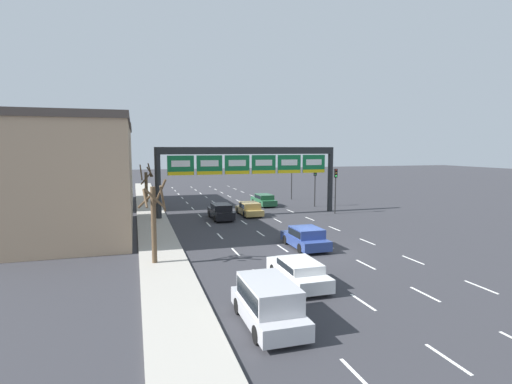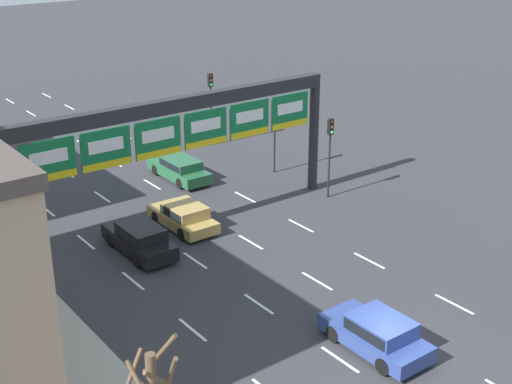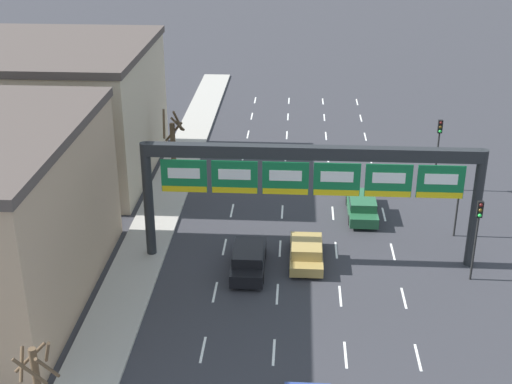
{
  "view_description": "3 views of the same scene",
  "coord_description": "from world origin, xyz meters",
  "px_view_note": "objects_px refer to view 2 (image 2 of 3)",
  "views": [
    {
      "loc": [
        -11.16,
        -23.88,
        6.78
      ],
      "look_at": [
        0.25,
        13.42,
        2.51
      ],
      "focal_mm": 28.0,
      "sensor_mm": 36.0,
      "label": 1
    },
    {
      "loc": [
        -17.51,
        -14.86,
        15.61
      ],
      "look_at": [
        3.22,
        12.64,
        1.81
      ],
      "focal_mm": 50.0,
      "sensor_mm": 36.0,
      "label": 2
    },
    {
      "loc": [
        -0.86,
        -21.01,
        20.2
      ],
      "look_at": [
        -3.02,
        15.07,
        4.04
      ],
      "focal_mm": 50.0,
      "sensor_mm": 36.0,
      "label": 3
    }
  ],
  "objects_px": {
    "car_green": "(180,168)",
    "traffic_light_near_gantry": "(275,123)",
    "car_gold": "(184,215)",
    "traffic_light_mid_block": "(211,95)",
    "car_black": "(140,238)",
    "traffic_light_far_end": "(330,142)",
    "sign_gantry": "(179,127)",
    "car_blue": "(377,333)"
  },
  "relations": [
    {
      "from": "car_green",
      "to": "traffic_light_far_end",
      "type": "xyz_separation_m",
      "value": [
        5.34,
        -7.64,
        2.6
      ]
    },
    {
      "from": "car_green",
      "to": "traffic_light_near_gantry",
      "type": "bearing_deg",
      "value": -24.94
    },
    {
      "from": "car_gold",
      "to": "traffic_light_far_end",
      "type": "xyz_separation_m",
      "value": [
        8.93,
        -1.34,
        2.61
      ]
    },
    {
      "from": "car_gold",
      "to": "traffic_light_mid_block",
      "type": "height_order",
      "value": "traffic_light_mid_block"
    },
    {
      "from": "traffic_light_near_gantry",
      "to": "traffic_light_far_end",
      "type": "bearing_deg",
      "value": -91.06
    },
    {
      "from": "car_green",
      "to": "traffic_light_near_gantry",
      "type": "relative_size",
      "value": 1.08
    },
    {
      "from": "car_gold",
      "to": "car_green",
      "type": "height_order",
      "value": "car_green"
    },
    {
      "from": "sign_gantry",
      "to": "car_blue",
      "type": "height_order",
      "value": "sign_gantry"
    },
    {
      "from": "car_green",
      "to": "traffic_light_mid_block",
      "type": "height_order",
      "value": "traffic_light_mid_block"
    },
    {
      "from": "traffic_light_near_gantry",
      "to": "traffic_light_mid_block",
      "type": "distance_m",
      "value": 7.02
    },
    {
      "from": "car_blue",
      "to": "traffic_light_near_gantry",
      "type": "relative_size",
      "value": 0.97
    },
    {
      "from": "car_black",
      "to": "traffic_light_far_end",
      "type": "relative_size",
      "value": 1.0
    },
    {
      "from": "car_black",
      "to": "traffic_light_mid_block",
      "type": "relative_size",
      "value": 0.91
    },
    {
      "from": "traffic_light_near_gantry",
      "to": "car_blue",
      "type": "bearing_deg",
      "value": -117.14
    },
    {
      "from": "sign_gantry",
      "to": "traffic_light_mid_block",
      "type": "height_order",
      "value": "sign_gantry"
    },
    {
      "from": "car_green",
      "to": "traffic_light_near_gantry",
      "type": "xyz_separation_m",
      "value": [
        5.43,
        -2.53,
        2.5
      ]
    },
    {
      "from": "sign_gantry",
      "to": "car_green",
      "type": "bearing_deg",
      "value": 60.07
    },
    {
      "from": "sign_gantry",
      "to": "traffic_light_far_end",
      "type": "distance_m",
      "value": 9.18
    },
    {
      "from": "car_green",
      "to": "traffic_light_mid_block",
      "type": "distance_m",
      "value": 7.56
    },
    {
      "from": "car_blue",
      "to": "car_green",
      "type": "bearing_deg",
      "value": 79.88
    },
    {
      "from": "car_gold",
      "to": "car_green",
      "type": "xyz_separation_m",
      "value": [
        3.59,
        6.3,
        0.01
      ]
    },
    {
      "from": "sign_gantry",
      "to": "car_black",
      "type": "xyz_separation_m",
      "value": [
        -3.32,
        -1.46,
        -4.59
      ]
    },
    {
      "from": "car_green",
      "to": "traffic_light_mid_block",
      "type": "bearing_deg",
      "value": 39.93
    },
    {
      "from": "sign_gantry",
      "to": "car_gold",
      "type": "height_order",
      "value": "sign_gantry"
    },
    {
      "from": "car_gold",
      "to": "traffic_light_mid_block",
      "type": "bearing_deg",
      "value": 50.31
    },
    {
      "from": "car_blue",
      "to": "traffic_light_mid_block",
      "type": "xyz_separation_m",
      "value": [
        8.96,
        24.62,
        2.84
      ]
    },
    {
      "from": "car_green",
      "to": "traffic_light_near_gantry",
      "type": "height_order",
      "value": "traffic_light_near_gantry"
    },
    {
      "from": "traffic_light_near_gantry",
      "to": "traffic_light_mid_block",
      "type": "relative_size",
      "value": 0.89
    },
    {
      "from": "traffic_light_far_end",
      "to": "traffic_light_near_gantry",
      "type": "bearing_deg",
      "value": 88.94
    },
    {
      "from": "car_gold",
      "to": "car_black",
      "type": "distance_m",
      "value": 3.41
    },
    {
      "from": "car_gold",
      "to": "traffic_light_near_gantry",
      "type": "height_order",
      "value": "traffic_light_near_gantry"
    },
    {
      "from": "car_gold",
      "to": "car_green",
      "type": "bearing_deg",
      "value": 60.31
    },
    {
      "from": "car_blue",
      "to": "car_gold",
      "type": "bearing_deg",
      "value": 89.99
    },
    {
      "from": "car_gold",
      "to": "traffic_light_near_gantry",
      "type": "relative_size",
      "value": 0.97
    },
    {
      "from": "traffic_light_mid_block",
      "to": "traffic_light_far_end",
      "type": "bearing_deg",
      "value": -90.11
    },
    {
      "from": "car_black",
      "to": "traffic_light_mid_block",
      "type": "bearing_deg",
      "value": 44.58
    },
    {
      "from": "car_green",
      "to": "car_gold",
      "type": "bearing_deg",
      "value": -119.69
    },
    {
      "from": "car_blue",
      "to": "car_black",
      "type": "bearing_deg",
      "value": 104.16
    },
    {
      "from": "car_green",
      "to": "car_black",
      "type": "bearing_deg",
      "value": -132.2
    },
    {
      "from": "car_blue",
      "to": "traffic_light_near_gantry",
      "type": "distance_m",
      "value": 19.94
    },
    {
      "from": "sign_gantry",
      "to": "traffic_light_near_gantry",
      "type": "distance_m",
      "value": 9.8
    },
    {
      "from": "traffic_light_far_end",
      "to": "sign_gantry",
      "type": "bearing_deg",
      "value": 169.56
    }
  ]
}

